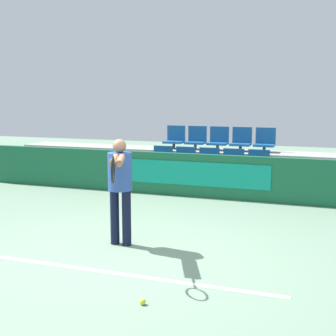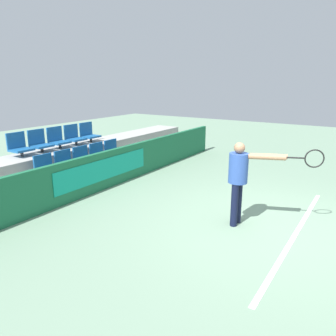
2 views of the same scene
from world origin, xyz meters
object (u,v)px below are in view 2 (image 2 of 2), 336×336
stadium_chair_6 (39,142)px  stadium_chair_9 (89,133)px  stadium_chair_7 (58,139)px  tennis_player (242,174)px  stadium_chair_3 (99,155)px  stadium_chair_5 (19,146)px  stadium_chair_2 (84,159)px  stadium_chair_0 (46,169)px  stadium_chair_4 (114,151)px  stadium_chair_8 (74,136)px  stadium_chair_1 (66,164)px

stadium_chair_6 → stadium_chair_9: bearing=0.0°
stadium_chair_7 → tennis_player: (-0.16, -5.16, -0.12)m
stadium_chair_3 → stadium_chair_7: 1.17m
stadium_chair_9 → tennis_player: (-1.28, -5.16, -0.12)m
stadium_chair_6 → stadium_chair_7: bearing=0.0°
stadium_chair_5 → stadium_chair_2: bearing=-40.1°
stadium_chair_9 → tennis_player: tennis_player is taller
stadium_chair_5 → stadium_chair_9: bearing=0.0°
stadium_chair_0 → stadium_chair_4: same height
stadium_chair_7 → stadium_chair_8: bearing=0.0°
stadium_chair_0 → stadium_chair_7: (1.12, 0.94, 0.42)m
stadium_chair_6 → tennis_player: (0.40, -5.16, -0.12)m
stadium_chair_1 → stadium_chair_9: stadium_chair_9 is taller
stadium_chair_2 → stadium_chair_5: 1.52m
stadium_chair_3 → stadium_chair_0: bearing=180.0°
tennis_player → stadium_chair_0: bearing=80.6°
stadium_chair_7 → tennis_player: bearing=-91.8°
stadium_chair_2 → stadium_chair_7: stadium_chair_7 is taller
stadium_chair_1 → stadium_chair_7: bearing=59.3°
stadium_chair_3 → stadium_chair_1: bearing=180.0°
stadium_chair_2 → stadium_chair_3: (0.56, 0.00, 0.00)m
stadium_chair_0 → stadium_chair_5: size_ratio=1.00×
stadium_chair_2 → tennis_player: size_ratio=0.36×
stadium_chair_2 → stadium_chair_3: 0.56m
stadium_chair_1 → stadium_chair_2: (0.56, 0.00, 0.00)m
stadium_chair_7 → stadium_chair_3: bearing=-59.3°
stadium_chair_4 → stadium_chair_3: bearing=180.0°
stadium_chair_1 → stadium_chair_6: size_ratio=1.00×
stadium_chair_0 → stadium_chair_8: (1.67, 0.94, 0.42)m
stadium_chair_2 → stadium_chair_9: size_ratio=1.00×
stadium_chair_4 → tennis_player: tennis_player is taller
stadium_chair_0 → stadium_chair_5: 1.03m
stadium_chair_4 → stadium_chair_9: bearing=90.0°
stadium_chair_6 → stadium_chair_5: bearing=180.0°
stadium_chair_0 → stadium_chair_4: size_ratio=1.00×
stadium_chair_2 → stadium_chair_5: size_ratio=1.00×
stadium_chair_1 → stadium_chair_9: bearing=29.3°
stadium_chair_7 → stadium_chair_0: bearing=-139.9°
stadium_chair_3 → stadium_chair_8: bearing=90.0°
stadium_chair_6 → stadium_chair_8: bearing=0.0°
stadium_chair_5 → stadium_chair_4: bearing=-22.8°
stadium_chair_3 → stadium_chair_5: 1.96m
stadium_chair_6 → stadium_chair_4: bearing=-29.3°
stadium_chair_0 → stadium_chair_4: bearing=0.0°
stadium_chair_3 → stadium_chair_4: size_ratio=1.00×
stadium_chair_4 → tennis_player: (-1.28, -4.22, 0.30)m
stadium_chair_6 → stadium_chair_2: bearing=-59.3°
stadium_chair_1 → stadium_chair_4: size_ratio=1.00×
stadium_chair_1 → tennis_player: (0.40, -4.22, 0.30)m
stadium_chair_4 → tennis_player: bearing=-106.8°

